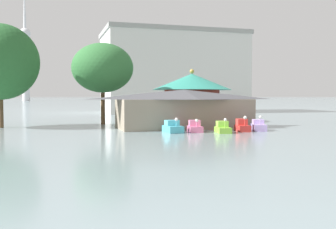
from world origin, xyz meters
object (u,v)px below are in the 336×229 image
Objects in this scene: pedal_boat_lime at (223,128)px; green_roof_pavilion at (192,93)px; pedal_boat_cyan at (173,128)px; pedal_boat_lavender at (258,126)px; pedal_boat_pink at (195,127)px; distant_broadcast_tower at (25,39)px; boathouse at (184,108)px; shoreline_tree_mid at (103,68)px; background_building_block at (172,72)px; pedal_boat_red at (242,126)px; shoreline_tree_tall_left at (0,62)px.

green_roof_pavilion reaches higher than pedal_boat_lime.
pedal_boat_cyan is 10.26m from pedal_boat_lavender.
pedal_boat_pink is 0.02× the size of distant_broadcast_tower.
shoreline_tree_mid reaches higher than boathouse.
boathouse is 1.54× the size of shoreline_tree_mid.
pedal_boat_lavender is at bearing 115.71° from pedal_boat_lime.
green_roof_pavilion is at bearing 148.91° from pedal_boat_cyan.
background_building_block is at bearing 74.77° from boathouse.
shoreline_tree_mid is at bearing 134.77° from boathouse.
shoreline_tree_mid is at bearing -128.76° from pedal_boat_red.
pedal_boat_lavender is (5.11, 1.37, 0.01)m from pedal_boat_lime.
boathouse reaches higher than pedal_boat_lime.
distant_broadcast_tower reaches higher than pedal_boat_cyan.
shoreline_tree_tall_left reaches higher than boathouse.
pedal_boat_red is 53.90m from background_building_block.
pedal_boat_red is (5.38, -0.84, 0.05)m from pedal_boat_pink.
distant_broadcast_tower reaches higher than shoreline_tree_mid.
pedal_boat_red is 0.07× the size of background_building_block.
green_roof_pavilion reaches higher than pedal_boat_pink.
shoreline_tree_tall_left is (-26.74, 12.96, 7.66)m from pedal_boat_red.
shoreline_tree_tall_left reaches higher than pedal_boat_lime.
boathouse is (0.54, 5.42, 1.97)m from pedal_boat_pink.
shoreline_tree_mid is at bearing 10.22° from shoreline_tree_tall_left.
pedal_boat_lime is at bearing -82.04° from distant_broadcast_tower.
pedal_boat_pink is 0.15× the size of boathouse.
shoreline_tree_mid is 0.33× the size of background_building_block.
distant_broadcast_tower is (-27.56, 259.73, 39.30)m from shoreline_tree_mid.
pedal_boat_pink is 18.27m from shoreline_tree_mid.
pedal_boat_cyan is 0.15× the size of boathouse.
pedal_boat_lavender is (10.25, -0.37, -0.03)m from pedal_boat_cyan.
pedal_boat_lavender is 0.18× the size of boathouse.
boathouse is 274.88m from distant_broadcast_tower.
pedal_boat_cyan is at bearing -119.94° from boathouse.
pedal_boat_pink is at bearing -29.55° from shoreline_tree_tall_left.
shoreline_tree_tall_left is (-29.06, 12.44, 7.72)m from pedal_boat_lavender.
pedal_boat_lime is 0.23× the size of green_roof_pavilion.
pedal_boat_lime is 0.25× the size of shoreline_tree_mid.
pedal_boat_lime is at bearing -63.81° from pedal_boat_red.
shoreline_tree_tall_left is at bearing 163.01° from boathouse.
boathouse is 0.51× the size of background_building_block.
pedal_boat_lime is (5.15, -1.74, -0.04)m from pedal_boat_cyan.
distant_broadcast_tower reaches higher than shoreline_tree_tall_left.
pedal_boat_red is at bearing -90.99° from green_roof_pavilion.
pedal_boat_red reaches higher than pedal_boat_cyan.
pedal_boat_red is 0.20× the size of green_roof_pavilion.
pedal_boat_lavender is 0.26× the size of green_roof_pavilion.
shoreline_tree_tall_left reaches higher than pedal_boat_red.
distant_broadcast_tower is (-41.66, 257.36, 42.79)m from green_roof_pavilion.
pedal_boat_cyan is at bearing -116.17° from green_roof_pavilion.
background_building_block is (13.13, 51.69, 9.29)m from pedal_boat_pink.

